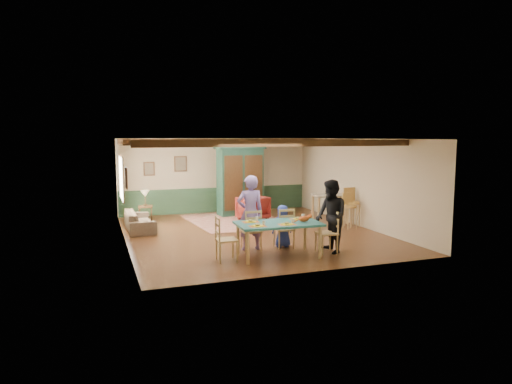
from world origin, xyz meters
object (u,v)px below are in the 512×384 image
object	(u,v)px
dining_chair_end_left	(227,239)
person_woman	(331,216)
end_table	(146,214)
person_child	(283,226)
bar_stool_left	(350,211)
dining_chair_far_right	(284,228)
table_lamp	(145,198)
sofa	(140,221)
cat	(304,218)
dining_table	(278,240)
armoire	(240,180)
counter_table	(330,209)
dining_chair_far_left	(251,230)
armchair	(253,208)
person_man	(250,213)
dining_chair_end_right	(327,232)
bar_stool_right	(352,207)

from	to	relation	value
dining_chair_end_left	person_woman	distance (m)	2.58
end_table	person_child	bearing A→B (deg)	-57.19
person_woman	bar_stool_left	distance (m)	3.10
dining_chair_far_right	table_lamp	distance (m)	5.41
person_woman	sofa	distance (m)	5.91
cat	dining_table	bearing A→B (deg)	169.70
dining_chair_end_left	cat	xyz separation A→B (m)	(1.80, -0.19, 0.39)
person_woman	table_lamp	distance (m)	6.55
armoire	end_table	size ratio (longest dim) A/B	4.45
dining_chair_far_right	counter_table	distance (m)	3.66
dining_chair_far_left	cat	distance (m)	1.39
sofa	counter_table	bearing A→B (deg)	-100.13
sofa	bar_stool_left	size ratio (longest dim) A/B	1.78
person_child	armchair	xyz separation A→B (m)	(0.53, 3.78, -0.14)
sofa	counter_table	world-z (taller)	counter_table
person_woman	end_table	world-z (taller)	person_woman
armchair	bar_stool_left	bearing A→B (deg)	110.80
dining_chair_end_left	counter_table	distance (m)	5.40
person_man	cat	xyz separation A→B (m)	(0.97, -1.00, -0.02)
dining_table	bar_stool_left	distance (m)	4.03
dining_chair_far_right	person_woman	xyz separation A→B (m)	(0.87, -0.80, 0.37)
dining_chair_far_right	counter_table	world-z (taller)	dining_chair_far_right
dining_chair_end_left	table_lamp	size ratio (longest dim) A/B	2.01
dining_chair_end_right	cat	world-z (taller)	dining_chair_end_right
person_child	armoire	size ratio (longest dim) A/B	0.44
dining_table	dining_chair_far_left	size ratio (longest dim) A/B	1.89
dining_chair_far_left	bar_stool_right	distance (m)	4.28
dining_table	dining_chair_end_right	size ratio (longest dim) A/B	1.89
dining_chair_end_left	person_woman	bearing A→B (deg)	-90.00
bar_stool_left	person_woman	bearing A→B (deg)	-127.66
person_child	bar_stool_left	world-z (taller)	bar_stool_left
bar_stool_left	dining_chair_end_left	bearing A→B (deg)	-151.34
dining_chair_end_left	table_lamp	world-z (taller)	table_lamp
person_woman	armchair	distance (m)	4.71
person_child	dining_chair_end_right	bearing A→B (deg)	133.15
dining_chair_far_left	person_man	distance (m)	0.42
armchair	end_table	xyz separation A→B (m)	(-3.42, 0.70, -0.12)
dining_chair_end_left	end_table	world-z (taller)	dining_chair_end_left
dining_chair_end_left	sofa	world-z (taller)	dining_chair_end_left
armchair	bar_stool_right	xyz separation A→B (m)	(2.52, -2.08, 0.20)
sofa	bar_stool_right	distance (m)	6.46
person_woman	armoire	distance (m)	5.85
dining_chair_end_right	counter_table	bearing A→B (deg)	152.52
person_woman	cat	xyz separation A→B (m)	(-0.75, -0.07, 0.02)
person_child	dining_chair_far_right	bearing A→B (deg)	90.00
bar_stool_right	cat	bearing A→B (deg)	-139.52
armchair	bar_stool_right	world-z (taller)	bar_stool_right
dining_chair_far_right	table_lamp	xyz separation A→B (m)	(-2.89, 4.57, 0.30)
dining_table	dining_chair_end_right	distance (m)	1.23
cat	end_table	size ratio (longest dim) A/B	0.70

